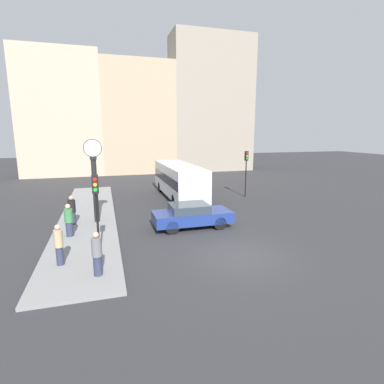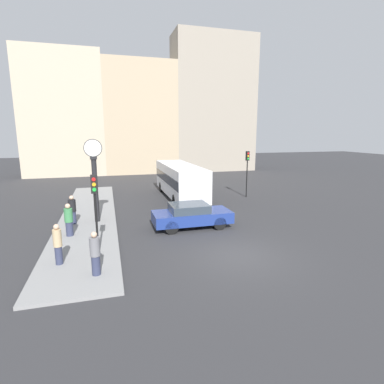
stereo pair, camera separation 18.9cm
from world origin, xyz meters
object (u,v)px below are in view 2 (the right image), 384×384
(pedestrian_grey_jacket, at_px, (95,254))
(pedestrian_tan_coat, at_px, (58,244))
(pedestrian_black_jacket, at_px, (72,210))
(sedan_car, at_px, (191,215))
(traffic_light_far, at_px, (247,164))
(street_clock, at_px, (95,180))
(pedestrian_green_hoodie, at_px, (69,220))
(bus_distant, at_px, (180,179))
(traffic_light_near, at_px, (95,198))

(pedestrian_grey_jacket, bearing_deg, pedestrian_tan_coat, 136.90)
(pedestrian_black_jacket, xyz_separation_m, pedestrian_tan_coat, (0.02, -5.54, 0.02))
(sedan_car, xyz_separation_m, traffic_light_far, (6.54, 6.53, 1.98))
(sedan_car, bearing_deg, traffic_light_far, 44.95)
(street_clock, relative_size, pedestrian_green_hoodie, 2.87)
(sedan_car, distance_m, bus_distant, 7.86)
(pedestrian_black_jacket, xyz_separation_m, pedestrian_green_hoodie, (0.04, -2.11, 0.01))
(bus_distant, distance_m, traffic_light_far, 5.58)
(bus_distant, distance_m, pedestrian_black_jacket, 9.48)
(sedan_car, height_order, pedestrian_green_hoodie, pedestrian_green_hoodie)
(bus_distant, relative_size, street_clock, 1.91)
(traffic_light_near, bearing_deg, bus_distant, 60.04)
(pedestrian_tan_coat, distance_m, pedestrian_grey_jacket, 1.96)
(pedestrian_tan_coat, xyz_separation_m, pedestrian_green_hoodie, (0.02, 3.43, -0.01))
(traffic_light_far, bearing_deg, pedestrian_green_hoodie, -153.06)
(pedestrian_tan_coat, bearing_deg, traffic_light_near, 20.74)
(pedestrian_black_jacket, relative_size, pedestrian_green_hoodie, 0.99)
(pedestrian_black_jacket, bearing_deg, sedan_car, -18.13)
(bus_distant, distance_m, pedestrian_green_hoodie, 10.84)
(pedestrian_black_jacket, relative_size, pedestrian_tan_coat, 1.00)
(street_clock, relative_size, pedestrian_tan_coat, 2.90)
(traffic_light_near, bearing_deg, pedestrian_black_jacket, 106.50)
(traffic_light_far, bearing_deg, pedestrian_black_jacket, -161.05)
(bus_distant, relative_size, pedestrian_green_hoodie, 5.47)
(pedestrian_tan_coat, xyz_separation_m, pedestrian_grey_jacket, (1.43, -1.34, -0.01))
(traffic_light_far, height_order, pedestrian_tan_coat, traffic_light_far)
(pedestrian_grey_jacket, bearing_deg, pedestrian_green_hoodie, 106.43)
(traffic_light_far, distance_m, pedestrian_black_jacket, 13.79)
(traffic_light_near, distance_m, traffic_light_far, 14.84)
(traffic_light_near, distance_m, pedestrian_green_hoodie, 3.62)
(traffic_light_far, distance_m, pedestrian_green_hoodie, 14.56)
(bus_distant, bearing_deg, traffic_light_near, -119.96)
(sedan_car, distance_m, traffic_light_near, 6.00)
(pedestrian_black_jacket, bearing_deg, traffic_light_near, -73.50)
(pedestrian_tan_coat, bearing_deg, bus_distant, 55.84)
(pedestrian_tan_coat, bearing_deg, pedestrian_grey_jacket, -43.10)
(traffic_light_near, xyz_separation_m, pedestrian_grey_jacket, (-0.03, -1.89, -1.65))
(pedestrian_black_jacket, height_order, pedestrian_green_hoodie, pedestrian_green_hoodie)
(sedan_car, xyz_separation_m, street_clock, (-5.08, 2.24, 1.86))
(bus_distant, distance_m, pedestrian_tan_coat, 13.52)
(pedestrian_grey_jacket, bearing_deg, pedestrian_black_jacket, 101.88)
(traffic_light_far, height_order, pedestrian_green_hoodie, traffic_light_far)
(bus_distant, xyz_separation_m, street_clock, (-6.29, -5.48, 1.03))
(bus_distant, xyz_separation_m, traffic_light_near, (-6.12, -10.62, 1.04))
(sedan_car, distance_m, traffic_light_far, 9.46)
(pedestrian_grey_jacket, bearing_deg, street_clock, 91.15)
(bus_distant, bearing_deg, pedestrian_grey_jacket, -116.18)
(pedestrian_grey_jacket, height_order, pedestrian_green_hoodie, pedestrian_green_hoodie)
(pedestrian_green_hoodie, bearing_deg, pedestrian_grey_jacket, -73.57)
(sedan_car, xyz_separation_m, bus_distant, (1.21, 7.72, 0.83))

